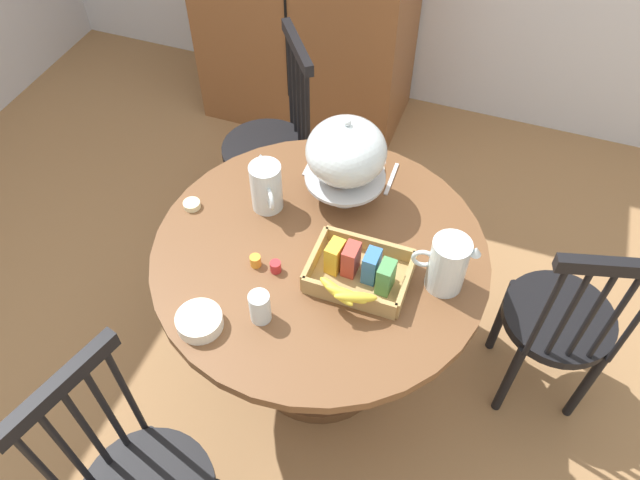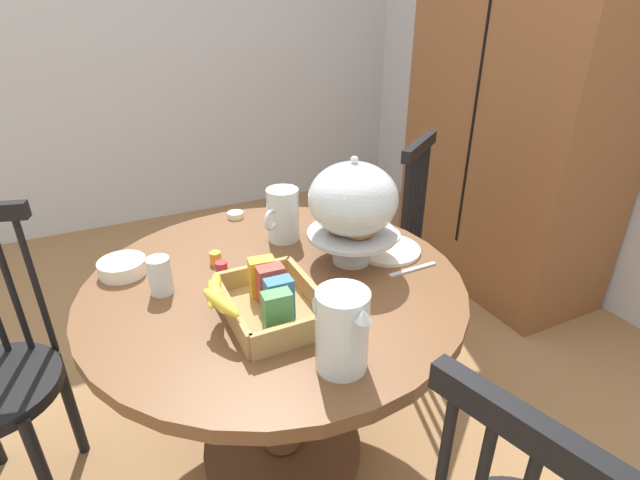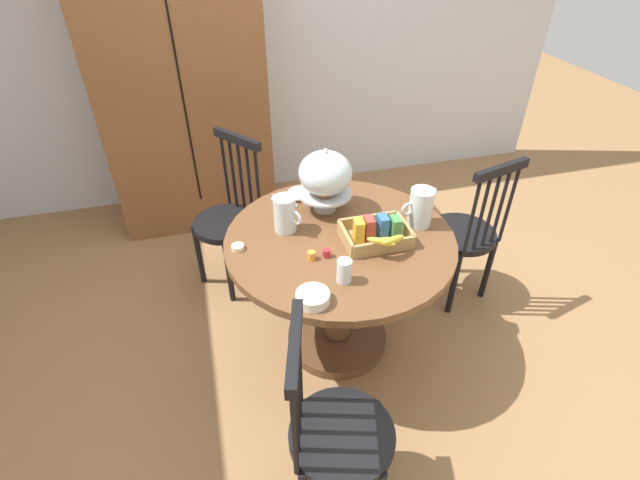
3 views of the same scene
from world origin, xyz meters
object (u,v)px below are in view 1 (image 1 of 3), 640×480
(cereal_basket, at_px, (358,272))
(china_plate_small, at_px, (335,158))
(drinking_glass, at_px, (260,307))
(butter_dish, at_px, (192,205))
(windsor_chair_by_cabinet, at_px, (560,323))
(pastry_stand_with_dome, at_px, (346,154))
(orange_juice_pitcher, at_px, (266,189))
(dining_table, at_px, (320,291))
(china_plate_large, at_px, (355,170))
(cereal_bowl, at_px, (199,321))
(windsor_chair_facing_door, at_px, (271,148))
(milk_pitcher, at_px, (447,266))

(cereal_basket, xyz_separation_m, china_plate_small, (-0.25, 0.50, -0.03))
(china_plate_small, height_order, drinking_glass, drinking_glass)
(china_plate_small, relative_size, butter_dish, 2.50)
(cereal_basket, bearing_deg, china_plate_small, 116.64)
(windsor_chair_by_cabinet, distance_m, pastry_stand_with_dome, 0.97)
(orange_juice_pitcher, relative_size, drinking_glass, 1.66)
(dining_table, distance_m, butter_dish, 0.55)
(windsor_chair_by_cabinet, xyz_separation_m, butter_dish, (-1.33, -0.17, 0.30))
(pastry_stand_with_dome, distance_m, china_plate_large, 0.24)
(windsor_chair_by_cabinet, relative_size, cereal_bowl, 6.96)
(drinking_glass, bearing_deg, windsor_chair_by_cabinet, 28.97)
(orange_juice_pitcher, bearing_deg, cereal_basket, -27.64)
(windsor_chair_by_cabinet, bearing_deg, butter_dish, -172.88)
(china_plate_small, bearing_deg, dining_table, -77.25)
(china_plate_large, xyz_separation_m, butter_dish, (-0.48, -0.37, 0.01))
(windsor_chair_facing_door, relative_size, butter_dish, 16.25)
(dining_table, bearing_deg, china_plate_small, 102.75)
(orange_juice_pitcher, distance_m, china_plate_small, 0.33)
(dining_table, height_order, milk_pitcher, milk_pitcher)
(windsor_chair_by_cabinet, relative_size, cereal_basket, 3.09)
(china_plate_large, xyz_separation_m, cereal_bowl, (-0.23, -0.80, 0.02))
(windsor_chair_by_cabinet, height_order, cereal_basket, windsor_chair_by_cabinet)
(cereal_bowl, bearing_deg, orange_juice_pitcher, 90.47)
(dining_table, distance_m, windsor_chair_by_cabinet, 0.86)
(dining_table, bearing_deg, windsor_chair_by_cabinet, 13.20)
(dining_table, xyz_separation_m, china_plate_large, (-0.01, 0.40, 0.24))
(milk_pitcher, height_order, butter_dish, milk_pitcher)
(pastry_stand_with_dome, xyz_separation_m, china_plate_small, (-0.09, 0.16, -0.18))
(dining_table, height_order, drinking_glass, drinking_glass)
(windsor_chair_by_cabinet, relative_size, drinking_glass, 8.86)
(pastry_stand_with_dome, distance_m, cereal_basket, 0.41)
(windsor_chair_facing_door, height_order, cereal_basket, windsor_chair_facing_door)
(windsor_chair_facing_door, bearing_deg, pastry_stand_with_dome, -42.30)
(milk_pitcher, bearing_deg, windsor_chair_facing_door, 142.06)
(milk_pitcher, xyz_separation_m, butter_dish, (-0.90, 0.03, -0.08))
(orange_juice_pitcher, distance_m, butter_dish, 0.28)
(windsor_chair_facing_door, height_order, butter_dish, windsor_chair_facing_door)
(pastry_stand_with_dome, bearing_deg, china_plate_large, 92.26)
(milk_pitcher, distance_m, cereal_bowl, 0.76)
(china_plate_large, distance_m, china_plate_small, 0.09)
(cereal_bowl, xyz_separation_m, butter_dish, (-0.25, 0.43, -0.01))
(china_plate_large, xyz_separation_m, china_plate_small, (-0.09, 0.02, 0.01))
(dining_table, relative_size, butter_dish, 18.64)
(windsor_chair_facing_door, height_order, china_plate_large, windsor_chair_facing_door)
(pastry_stand_with_dome, xyz_separation_m, orange_juice_pitcher, (-0.24, -0.13, -0.12))
(windsor_chair_facing_door, xyz_separation_m, milk_pitcher, (0.90, -0.70, 0.38))
(milk_pitcher, xyz_separation_m, drinking_glass, (-0.49, -0.31, -0.03))
(windsor_chair_facing_door, relative_size, pastry_stand_with_dome, 2.83)
(windsor_chair_facing_door, distance_m, milk_pitcher, 1.20)
(windsor_chair_by_cabinet, distance_m, china_plate_large, 0.92)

